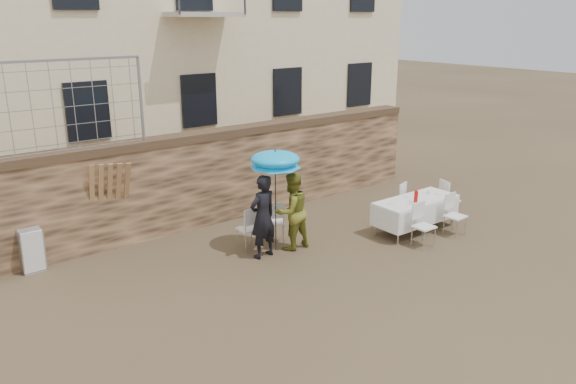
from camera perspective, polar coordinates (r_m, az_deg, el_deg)
ground at (r=10.12m, az=5.91°, el=-11.00°), size 80.00×80.00×0.00m
stone_wall at (r=13.49m, az=-8.62°, el=1.29°), size 13.00×0.50×2.20m
chain_link_fence at (r=11.96m, az=-21.82°, el=8.01°), size 3.20×0.06×1.80m
man_suit at (r=11.49m, az=-2.58°, el=-2.52°), size 0.69×0.50×1.77m
woman_dress at (r=11.93m, az=0.38°, el=-1.96°), size 0.82×0.64×1.69m
umbrella at (r=11.48m, az=-1.30°, el=3.04°), size 1.07×1.07×2.07m
couple_chair_left at (r=12.06m, az=-4.05°, el=-3.62°), size 0.50×0.50×0.96m
couple_chair_right at (r=12.43m, az=-1.37°, el=-2.92°), size 0.66×0.66×0.96m
banquet_table at (r=13.30m, az=12.88°, el=-0.86°), size 2.10×0.85×0.78m
soda_bottle at (r=13.01m, az=12.87°, el=-0.46°), size 0.09×0.09×0.26m
table_chair_front_left at (r=12.49m, az=13.66°, el=-3.33°), size 0.48×0.48×0.96m
table_chair_front_right at (r=13.33m, az=16.66°, el=-2.26°), size 0.50×0.50×0.96m
table_chair_back at (r=14.01m, az=10.84°, el=-0.87°), size 0.61×0.61×0.96m
table_chair_side at (r=14.49m, az=16.08°, el=-0.63°), size 0.60×0.60×0.96m
chair_stack_right at (r=12.15m, az=-24.70°, el=-5.20°), size 0.46×0.40×0.92m
wood_planks at (r=12.42m, az=-17.96°, el=-1.28°), size 0.70×0.20×2.00m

